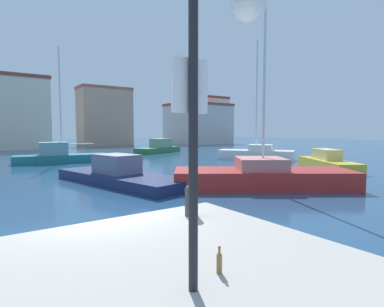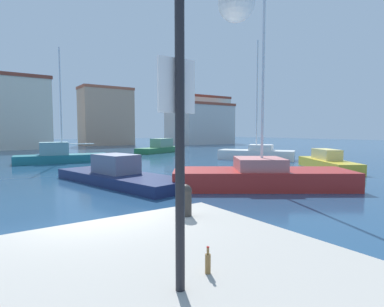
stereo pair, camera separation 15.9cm
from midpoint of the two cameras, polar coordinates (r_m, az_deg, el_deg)
name	(u,v)px [view 1 (the left image)]	position (r m, az deg, el deg)	size (l,w,h in m)	color
water	(181,158)	(31.61, -2.19, -0.75)	(160.00, 160.00, 0.00)	navy
lamppost	(193,5)	(3.43, -1.26, 25.60)	(1.95, 0.42, 4.58)	black
bottle	(219,263)	(3.91, 3.81, -19.41)	(0.07, 0.07, 0.33)	olive
mooring_bollard	(191,199)	(6.24, -0.88, -8.33)	(0.27, 0.27, 0.63)	#38332D
sailboat_white_mid_harbor	(256,153)	(30.06, 11.61, 0.02)	(5.98, 7.11, 11.08)	white
motorboat_green_far_left	(159,147)	(39.49, -6.15, 1.12)	(7.62, 5.33, 1.75)	#28703D
motorboat_yellow_inner_mooring	(327,162)	(23.95, 23.45, -1.49)	(5.04, 6.42, 1.42)	gold
motorboat_navy_distant_east	(120,175)	(16.55, -13.40, -3.87)	(4.40, 9.00, 1.50)	#19234C
sailboat_red_distant_north	(262,176)	(15.18, 12.54, -4.13)	(8.45, 7.05, 10.01)	#B22823
sailboat_teal_far_right	(60,156)	(28.70, -23.31, -0.36)	(7.65, 3.26, 9.71)	#1E707A
yacht_club	(105,116)	(61.64, -15.82, 6.59)	(9.58, 5.42, 10.93)	tan
waterfront_apartments	(198,124)	(65.35, 1.05, 5.47)	(11.80, 9.70, 8.33)	beige
warehouse_block	(203,120)	(70.55, 2.04, 6.21)	(10.31, 6.42, 10.40)	beige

